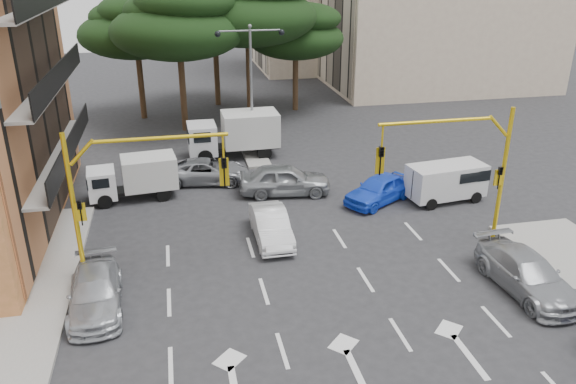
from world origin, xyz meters
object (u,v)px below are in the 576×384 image
(car_white_hatch, at_px, (271,226))
(car_silver_parked, at_px, (527,274))
(signal_mast_right, at_px, (466,160))
(car_silver_wagon, at_px, (95,292))
(street_lamp_center, at_px, (251,67))
(car_silver_cross_a, at_px, (207,171))
(signal_mast_left, at_px, (123,186))
(box_truck_b, at_px, (234,135))
(car_blue_compact, at_px, (379,189))
(van_white, at_px, (446,182))
(car_silver_cross_b, at_px, (285,179))
(box_truck_a, at_px, (134,178))

(car_white_hatch, distance_m, car_silver_parked, 10.47)
(signal_mast_right, bearing_deg, car_silver_wagon, -173.04)
(street_lamp_center, relative_size, car_silver_cross_a, 1.66)
(signal_mast_right, relative_size, signal_mast_left, 1.00)
(box_truck_b, bearing_deg, car_blue_compact, -144.01)
(car_silver_parked, distance_m, box_truck_b, 19.53)
(signal_mast_left, xyz_separation_m, car_white_hatch, (5.81, 2.07, -3.21))
(car_silver_wagon, distance_m, box_truck_b, 16.77)
(van_white, bearing_deg, car_silver_cross_a, -120.05)
(street_lamp_center, xyz_separation_m, car_silver_cross_b, (0.64, -7.00, -4.62))
(car_white_hatch, xyz_separation_m, car_blue_compact, (6.12, 2.93, 0.03))
(car_silver_wagon, relative_size, box_truck_b, 0.79)
(signal_mast_right, relative_size, car_silver_parked, 1.24)
(box_truck_a, bearing_deg, car_silver_parked, -135.63)
(signal_mast_left, bearing_deg, car_silver_cross_b, 43.28)
(car_blue_compact, height_order, car_silver_wagon, car_blue_compact)
(signal_mast_left, distance_m, car_silver_parked, 15.26)
(street_lamp_center, height_order, box_truck_a, street_lamp_center)
(car_silver_cross_b, relative_size, box_truck_a, 1.06)
(van_white, bearing_deg, car_silver_wagon, -76.03)
(car_blue_compact, bearing_deg, box_truck_a, -135.35)
(signal_mast_left, xyz_separation_m, car_blue_compact, (11.93, 5.00, -3.18))
(car_silver_parked, bearing_deg, car_silver_cross_a, 125.62)
(car_silver_cross_a, bearing_deg, box_truck_a, 120.85)
(signal_mast_left, bearing_deg, car_white_hatch, 19.63)
(signal_mast_left, bearing_deg, car_silver_wagon, -123.47)
(signal_mast_right, height_order, car_silver_parked, signal_mast_right)
(box_truck_b, bearing_deg, car_white_hatch, -179.57)
(car_silver_parked, bearing_deg, car_silver_cross_b, 119.22)
(signal_mast_right, xyz_separation_m, car_blue_compact, (-1.68, 5.00, -3.18))
(car_silver_cross_b, bearing_deg, signal_mast_left, 140.40)
(car_white_hatch, xyz_separation_m, box_truck_a, (-6.05, 5.94, 0.42))
(car_silver_parked, height_order, box_truck_a, box_truck_a)
(car_silver_wagon, bearing_deg, car_silver_parked, -11.19)
(signal_mast_left, height_order, car_silver_cross_b, signal_mast_left)
(car_silver_wagon, height_order, car_silver_cross_a, car_silver_cross_a)
(box_truck_a, bearing_deg, car_silver_wagon, 167.92)
(car_blue_compact, relative_size, car_silver_cross_b, 0.87)
(car_blue_compact, height_order, car_silver_parked, car_blue_compact)
(car_white_hatch, bearing_deg, box_truck_a, 135.37)
(box_truck_a, relative_size, box_truck_b, 0.79)
(van_white, bearing_deg, signal_mast_left, -80.55)
(car_white_hatch, bearing_deg, signal_mast_right, -15.05)
(car_white_hatch, bearing_deg, box_truck_b, 90.97)
(box_truck_b, bearing_deg, signal_mast_right, -150.00)
(car_white_hatch, relative_size, car_silver_cross_b, 0.86)
(car_silver_cross_b, height_order, box_truck_b, box_truck_b)
(street_lamp_center, relative_size, van_white, 1.99)
(car_blue_compact, distance_m, car_silver_cross_a, 9.49)
(street_lamp_center, xyz_separation_m, car_silver_cross_a, (-3.23, -4.50, -4.78))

